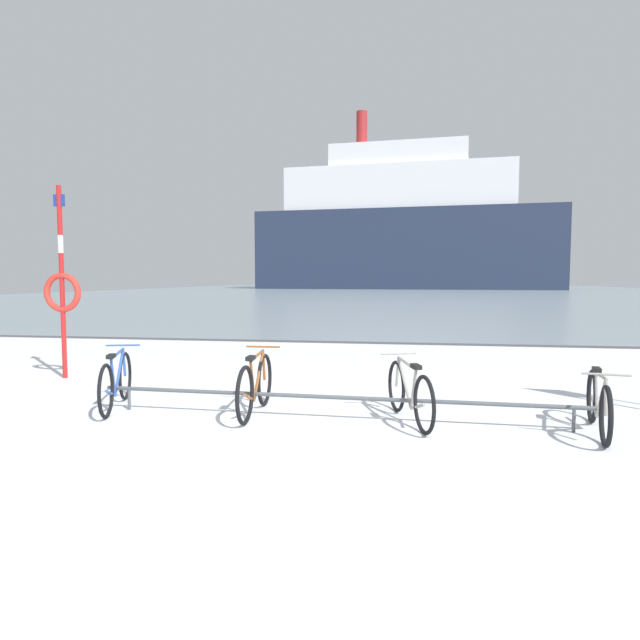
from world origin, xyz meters
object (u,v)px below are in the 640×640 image
bicycle_1 (255,385)px  bicycle_3 (599,404)px  rescue_post (62,287)px  ferry_ship (403,229)px  bicycle_2 (409,393)px  bicycle_0 (116,381)px

bicycle_1 → bicycle_3: 3.99m
bicycle_3 → rescue_post: size_ratio=0.50×
rescue_post → ferry_ship: size_ratio=0.07×
bicycle_2 → rescue_post: (-5.87, 2.02, 1.22)m
bicycle_1 → rescue_post: bearing=153.6°
bicycle_0 → ferry_ship: 81.49m
bicycle_2 → bicycle_1: bearing=178.1°
bicycle_2 → rescue_post: bearing=161.0°
bicycle_3 → bicycle_0: bearing=177.3°
bicycle_3 → ferry_ship: ferry_ship is taller
bicycle_0 → ferry_ship: size_ratio=0.04×
bicycle_1 → rescue_post: 4.57m
bicycle_0 → bicycle_3: (5.89, -0.28, -0.02)m
bicycle_3 → ferry_ship: size_ratio=0.04×
bicycle_0 → bicycle_2: bicycle_0 is taller
bicycle_1 → bicycle_2: bearing=-1.9°
rescue_post → ferry_ship: 79.54m
bicycle_0 → rescue_post: bearing=136.6°
ferry_ship → rescue_post: bearing=-93.4°
bicycle_1 → ferry_ship: ferry_ship is taller
bicycle_0 → rescue_post: rescue_post is taller
bicycle_3 → bicycle_1: bearing=176.4°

